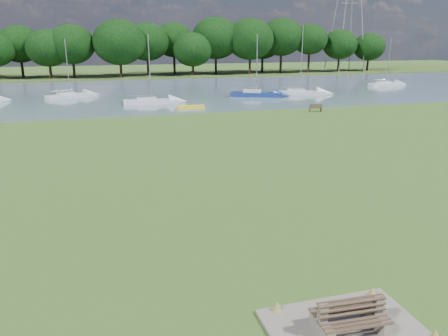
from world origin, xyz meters
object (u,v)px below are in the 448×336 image
object	(u,v)px
kayak	(191,107)
sailboat_2	(299,91)
bench_pair	(350,318)
riverbank_bench	(316,108)
sailboat_5	(70,95)
sailboat_6	(386,83)
sailboat_7	(150,100)
sailboat_3	(256,93)

from	to	relation	value
kayak	sailboat_2	size ratio (longest dim) A/B	0.34
bench_pair	sailboat_2	world-z (taller)	sailboat_2
riverbank_bench	kayak	bearing A→B (deg)	166.40
bench_pair	sailboat_2	distance (m)	51.78
kayak	sailboat_5	bearing A→B (deg)	136.31
sailboat_6	sailboat_7	size ratio (longest dim) A/B	0.96
kayak	sailboat_5	world-z (taller)	sailboat_5
riverbank_bench	sailboat_6	distance (m)	30.64
sailboat_2	sailboat_3	xyz separation A→B (m)	(-6.64, -0.42, 0.08)
sailboat_7	riverbank_bench	bearing A→B (deg)	-30.00
riverbank_bench	sailboat_3	size ratio (longest dim) A/B	0.18
sailboat_5	sailboat_7	bearing A→B (deg)	-65.39
kayak	sailboat_3	distance (m)	12.86
bench_pair	riverbank_bench	world-z (taller)	bench_pair
sailboat_5	sailboat_6	xyz separation A→B (m)	(49.14, 1.25, 0.04)
riverbank_bench	sailboat_3	xyz separation A→B (m)	(-2.01, 13.36, 0.14)
sailboat_5	sailboat_6	distance (m)	49.16
sailboat_6	sailboat_7	xyz separation A→B (m)	(-39.52, -9.49, -0.03)
sailboat_2	sailboat_6	xyz separation A→B (m)	(18.49, 6.34, 0.03)
riverbank_bench	sailboat_3	world-z (taller)	sailboat_3
kayak	sailboat_6	distance (m)	38.32
sailboat_3	sailboat_7	xyz separation A→B (m)	(-14.40, -2.73, -0.09)
riverbank_bench	sailboat_6	xyz separation A→B (m)	(23.12, 20.11, 0.08)
riverbank_bench	sailboat_2	distance (m)	14.53
bench_pair	sailboat_6	world-z (taller)	sailboat_6
sailboat_2	sailboat_5	bearing A→B (deg)	-171.55
riverbank_bench	sailboat_7	size ratio (longest dim) A/B	0.18
sailboat_2	sailboat_5	size ratio (longest dim) A/B	1.22
bench_pair	sailboat_5	world-z (taller)	sailboat_5
bench_pair	sailboat_2	xyz separation A→B (m)	(20.95, 47.35, -0.04)
sailboat_2	sailboat_3	distance (m)	6.65
kayak	sailboat_7	bearing A→B (deg)	129.78
kayak	sailboat_3	bearing A→B (deg)	35.69
sailboat_5	kayak	bearing A→B (deg)	-68.57
sailboat_3	sailboat_7	size ratio (longest dim) A/B	1.00
sailboat_2	sailboat_3	bearing A→B (deg)	-158.56
sailboat_3	bench_pair	bearing A→B (deg)	-84.39
kayak	sailboat_3	xyz separation A→B (m)	(10.45, 7.49, 0.36)
kayak	bench_pair	bearing A→B (deg)	-95.53
riverbank_bench	sailboat_5	bearing A→B (deg)	155.72
kayak	sailboat_2	bearing A→B (deg)	24.88
sailboat_7	sailboat_5	bearing A→B (deg)	142.37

